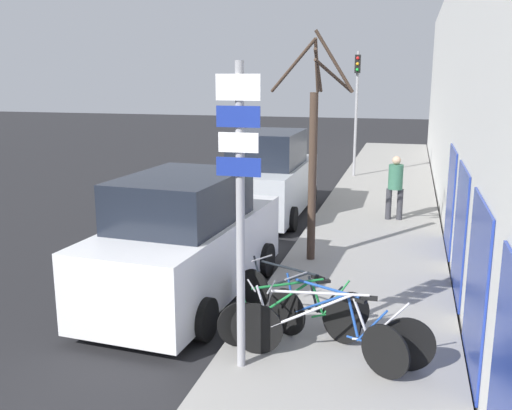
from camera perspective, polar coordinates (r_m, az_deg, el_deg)
The scene contains 13 objects.
ground_plane at distance 14.31m, azimuth 1.11°, elevation -2.54°, with size 80.00×80.00×0.00m, color black.
sidewalk_curb at distance 16.63m, azimuth 12.22°, elevation -0.40°, with size 3.20×32.00×0.15m.
building_facade at distance 16.15m, azimuth 19.03°, elevation 10.12°, with size 0.23×32.00×6.50m.
signpost at distance 6.85m, azimuth -1.61°, elevation 0.14°, with size 0.55×0.13×3.81m.
bicycle_0 at distance 7.57m, azimuth 7.37°, elevation -12.48°, with size 2.64×0.44×0.98m.
bicycle_1 at distance 7.77m, azimuth 7.63°, elevation -11.92°, with size 2.02×1.26×0.95m.
bicycle_2 at distance 8.11m, azimuth 3.98°, elevation -10.89°, with size 1.97×1.08×0.89m.
bicycle_3 at distance 8.60m, azimuth 3.89°, elevation -9.45°, with size 2.06×1.21×0.89m.
parked_car_0 at distance 9.83m, azimuth -6.95°, elevation -3.72°, with size 2.30×4.80×2.19m.
parked_car_1 at distance 15.59m, azimuth 1.32°, elevation 2.71°, with size 2.09×4.66×2.34m.
pedestrian_near at distance 15.02m, azimuth 13.76°, elevation 2.13°, with size 0.43×0.37×1.65m.
street_tree at distance 11.30m, azimuth 5.80°, elevation 5.31°, with size 1.74×1.20×4.49m.
traffic_light at distance 21.27m, azimuth 10.03°, elevation 10.58°, with size 0.20×0.30×4.50m.
Camera 1 is at (3.34, -2.19, 3.78)m, focal length 40.00 mm.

